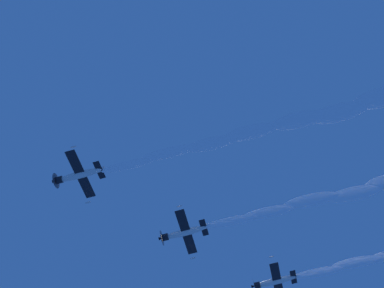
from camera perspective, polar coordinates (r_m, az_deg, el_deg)
The scene contains 4 objects.
airplane_lead at distance 69.79m, azimuth -14.94°, elevation -4.05°, with size 7.74×7.76×3.10m.
airplane_left_wingman at distance 71.73m, azimuth -1.16°, elevation -11.73°, with size 7.73×7.75×3.05m.
airplane_right_wingman at distance 80.90m, azimuth 10.90°, elevation -17.54°, with size 7.73×7.77×3.08m.
smoke_trail_lead at distance 70.68m, azimuth 21.14°, elevation 4.85°, with size 47.58×46.15×4.82m.
Camera 1 is at (-5.61, 35.46, 1.47)m, focal length 40.05 mm.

